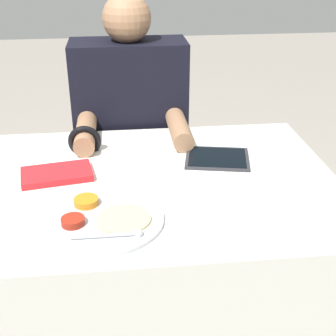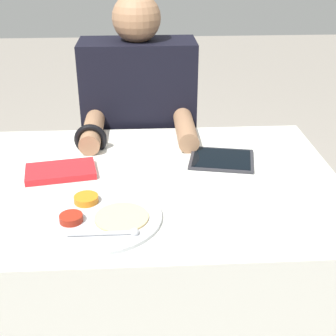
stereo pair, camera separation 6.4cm
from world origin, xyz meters
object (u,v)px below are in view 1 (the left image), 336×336
(red_notebook, at_px, (58,174))
(person_diner, at_px, (133,161))
(thali_tray, at_px, (104,218))
(tablet_device, at_px, (218,158))

(red_notebook, xyz_separation_m, person_diner, (0.24, 0.47, -0.20))
(thali_tray, relative_size, red_notebook, 1.40)
(thali_tray, height_order, tablet_device, thali_tray)
(thali_tray, relative_size, person_diner, 0.26)
(person_diner, bearing_deg, tablet_device, -57.06)
(red_notebook, relative_size, tablet_device, 0.97)
(red_notebook, bearing_deg, thali_tray, -61.73)
(thali_tray, xyz_separation_m, red_notebook, (-0.14, 0.26, 0.00))
(red_notebook, distance_m, tablet_device, 0.51)
(tablet_device, xyz_separation_m, person_diner, (-0.26, 0.41, -0.19))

